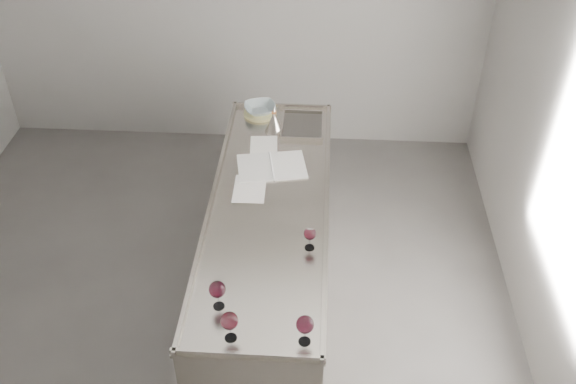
# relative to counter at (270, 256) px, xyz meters

# --- Properties ---
(room_shell) EXTENTS (4.54, 5.04, 2.84)m
(room_shell) POSITION_rel_counter_xyz_m (-0.50, -0.30, 0.93)
(room_shell) COLOR #4D4A48
(room_shell) RESTS_ON ground
(counter) EXTENTS (0.77, 2.42, 0.97)m
(counter) POSITION_rel_counter_xyz_m (0.00, 0.00, 0.00)
(counter) COLOR gray
(counter) RESTS_ON ground
(wine_glass_left) EXTENTS (0.09, 0.09, 0.18)m
(wine_glass_left) POSITION_rel_counter_xyz_m (-0.19, -0.87, 0.59)
(wine_glass_left) COLOR white
(wine_glass_left) RESTS_ON counter
(wine_glass_middle) EXTENTS (0.09, 0.09, 0.18)m
(wine_glass_middle) POSITION_rel_counter_xyz_m (-0.10, -1.08, 0.59)
(wine_glass_middle) COLOR white
(wine_glass_middle) RESTS_ON counter
(wine_glass_right) EXTENTS (0.09, 0.09, 0.18)m
(wine_glass_right) POSITION_rel_counter_xyz_m (0.27, -1.08, 0.59)
(wine_glass_right) COLOR white
(wine_glass_right) RESTS_ON counter
(wine_glass_small) EXTENTS (0.07, 0.07, 0.15)m
(wine_glass_small) POSITION_rel_counter_xyz_m (0.27, -0.39, 0.57)
(wine_glass_small) COLOR white
(wine_glass_small) RESTS_ON counter
(notebook) EXTENTS (0.51, 0.40, 0.02)m
(notebook) POSITION_rel_counter_xyz_m (-0.01, 0.39, 0.47)
(notebook) COLOR white
(notebook) RESTS_ON counter
(loose_paper_top) EXTENTS (0.22, 0.29, 0.00)m
(loose_paper_top) POSITION_rel_counter_xyz_m (-0.09, 0.64, 0.47)
(loose_paper_top) COLOR white
(loose_paper_top) RESTS_ON counter
(loose_paper_under) EXTENTS (0.21, 0.30, 0.00)m
(loose_paper_under) POSITION_rel_counter_xyz_m (-0.14, 0.14, 0.47)
(loose_paper_under) COLOR silver
(loose_paper_under) RESTS_ON counter
(trivet) EXTENTS (0.31, 0.31, 0.02)m
(trivet) POSITION_rel_counter_xyz_m (-0.16, 1.08, 0.48)
(trivet) COLOR beige
(trivet) RESTS_ON counter
(ceramic_bowl) EXTENTS (0.29, 0.29, 0.06)m
(ceramic_bowl) POSITION_rel_counter_xyz_m (-0.16, 1.08, 0.52)
(ceramic_bowl) COLOR #92A4AA
(ceramic_bowl) RESTS_ON trivet
(wine_funnel) EXTENTS (0.14, 0.14, 0.21)m
(wine_funnel) POSITION_rel_counter_xyz_m (-0.03, 0.85, 0.53)
(wine_funnel) COLOR #ACA399
(wine_funnel) RESTS_ON counter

